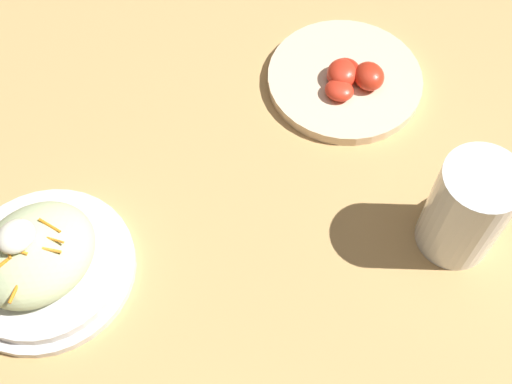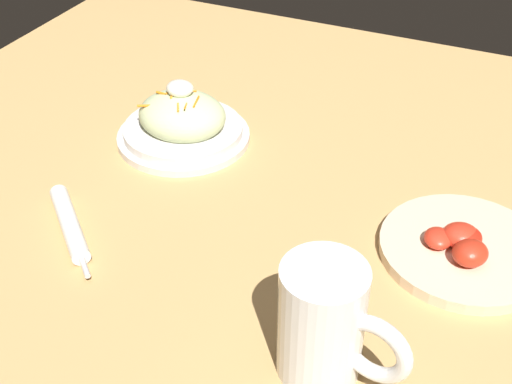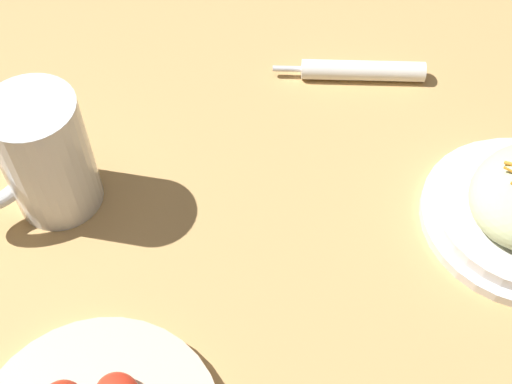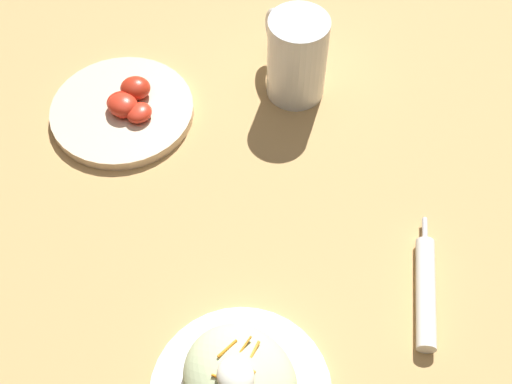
{
  "view_description": "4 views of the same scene",
  "coord_description": "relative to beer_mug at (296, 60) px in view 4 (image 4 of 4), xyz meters",
  "views": [
    {
      "loc": [
        0.29,
        0.21,
        0.72
      ],
      "look_at": [
        0.0,
        -0.04,
        0.07
      ],
      "focal_mm": 45.84,
      "sensor_mm": 36.0,
      "label": 1
    },
    {
      "loc": [
        -0.28,
        0.62,
        0.59
      ],
      "look_at": [
        0.02,
        -0.03,
        0.06
      ],
      "focal_mm": 48.21,
      "sensor_mm": 36.0,
      "label": 2
    },
    {
      "loc": [
        -0.26,
        -0.31,
        0.58
      ],
      "look_at": [
        -0.01,
        -0.01,
        0.07
      ],
      "focal_mm": 47.14,
      "sensor_mm": 36.0,
      "label": 3
    },
    {
      "loc": [
        0.44,
        -0.32,
        0.79
      ],
      "look_at": [
        0.03,
        -0.03,
        0.07
      ],
      "focal_mm": 47.86,
      "sensor_mm": 36.0,
      "label": 4
    }
  ],
  "objects": [
    {
      "name": "beer_mug",
      "position": [
        0.0,
        0.0,
        0.0
      ],
      "size": [
        0.15,
        0.09,
        0.14
      ],
      "color": "white",
      "rests_on": "ground_plane"
    },
    {
      "name": "ground_plane",
      "position": [
        0.14,
        -0.16,
        -0.06
      ],
      "size": [
        1.43,
        1.43,
        0.0
      ],
      "primitive_type": "plane",
      "color": "tan"
    },
    {
      "name": "napkin_roll",
      "position": [
        0.38,
        -0.08,
        -0.05
      ],
      "size": [
        0.15,
        0.14,
        0.02
      ],
      "color": "white",
      "rests_on": "ground_plane"
    },
    {
      "name": "tomato_plate",
      "position": [
        -0.1,
        -0.25,
        -0.05
      ],
      "size": [
        0.22,
        0.22,
        0.05
      ],
      "color": "beige",
      "rests_on": "ground_plane"
    }
  ]
}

